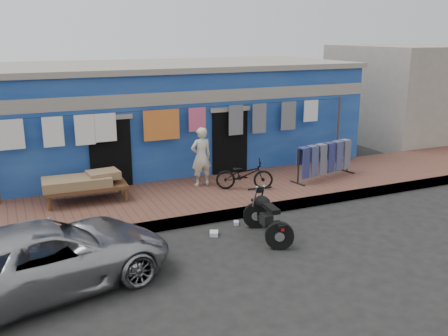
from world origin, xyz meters
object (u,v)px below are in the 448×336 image
(bicycle, at_px, (244,171))
(motorcycle, at_px, (267,216))
(jeans_rack, at_px, (324,160))
(car, at_px, (48,256))
(charpoy, at_px, (86,188))
(seated_person, at_px, (201,157))

(bicycle, bearing_deg, motorcycle, -172.79)
(motorcycle, relative_size, jeans_rack, 0.73)
(motorcycle, bearing_deg, car, -169.51)
(motorcycle, distance_m, charpoy, 4.64)
(charpoy, distance_m, jeans_rack, 6.59)
(jeans_rack, bearing_deg, car, -158.53)
(bicycle, relative_size, jeans_rack, 0.68)
(seated_person, xyz_separation_m, charpoy, (-3.08, -0.10, -0.46))
(charpoy, xyz_separation_m, jeans_rack, (6.56, -0.67, 0.18))
(motorcycle, height_order, charpoy, motorcycle)
(seated_person, height_order, bicycle, seated_person)
(car, xyz_separation_m, charpoy, (1.25, 3.74, -0.02))
(seated_person, bearing_deg, motorcycle, 88.84)
(charpoy, bearing_deg, motorcycle, -45.67)
(bicycle, distance_m, motorcycle, 2.75)
(car, distance_m, motorcycle, 4.51)
(car, xyz_separation_m, motorcycle, (4.49, 0.42, -0.11))
(car, relative_size, bicycle, 2.88)
(car, bearing_deg, motorcycle, -98.15)
(bicycle, distance_m, charpoy, 4.06)
(bicycle, xyz_separation_m, jeans_rack, (2.56, 0.02, 0.03))
(seated_person, xyz_separation_m, motorcycle, (0.16, -3.42, -0.55))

